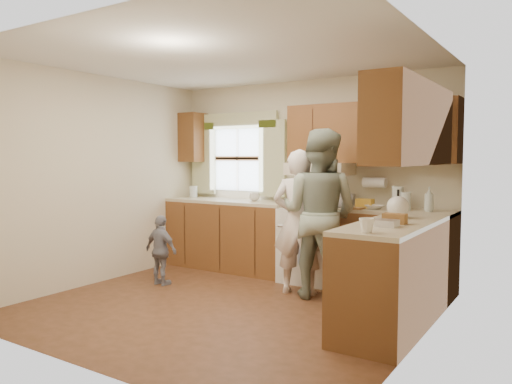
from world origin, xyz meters
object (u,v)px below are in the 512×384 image
Objects in this scene: child at (161,250)px; woman_left at (299,222)px; woman_right at (319,214)px; stove at (316,244)px.

woman_left is at bearing -156.12° from child.
woman_right reaches higher than woman_left.
woman_left is 1.93× the size of child.
woman_right reaches higher than child.
woman_right is at bearing 165.11° from woman_left.
woman_left is 1.68m from child.
stove is at bearing -62.47° from woman_right.
woman_right is at bearing -61.01° from stove.
child is at bearing -142.00° from stove.
stove is 0.68m from woman_left.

